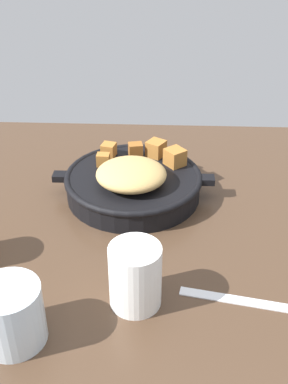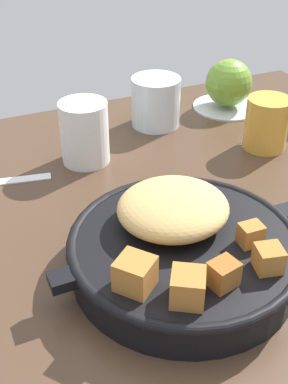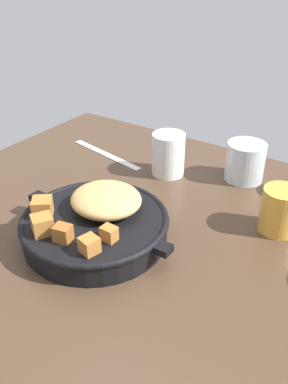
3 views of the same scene
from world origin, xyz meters
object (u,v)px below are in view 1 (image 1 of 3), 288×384
(cast_iron_skillet, at_px, (133,181))
(white_creamer_pitcher, at_px, (135,276))
(water_glass_short, at_px, (11,315))
(butter_knife, at_px, (261,304))

(cast_iron_skillet, bearing_deg, white_creamer_pitcher, 94.15)
(cast_iron_skillet, relative_size, water_glass_short, 3.57)
(butter_knife, bearing_deg, water_glass_short, 23.42)
(white_creamer_pitcher, height_order, water_glass_short, white_creamer_pitcher)
(cast_iron_skillet, distance_m, butter_knife, 0.33)
(butter_knife, height_order, white_creamer_pitcher, white_creamer_pitcher)
(cast_iron_skillet, xyz_separation_m, water_glass_short, (0.13, 0.34, 0.01))
(butter_knife, height_order, water_glass_short, water_glass_short)
(cast_iron_skillet, height_order, butter_knife, cast_iron_skillet)
(white_creamer_pitcher, relative_size, water_glass_short, 1.13)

